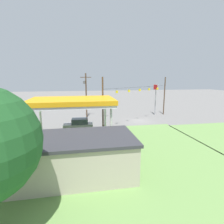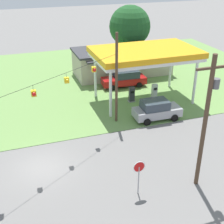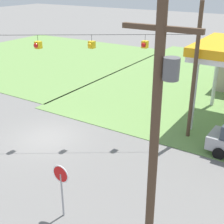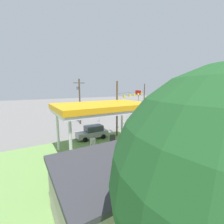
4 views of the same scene
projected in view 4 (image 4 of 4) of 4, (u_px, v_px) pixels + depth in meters
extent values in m
plane|color=slate|center=(134.00, 123.00, 31.11)|extent=(160.00, 160.00, 0.00)
cube|color=#6B934C|center=(139.00, 203.00, 9.58)|extent=(36.00, 28.00, 0.04)
cube|color=silver|center=(103.00, 110.00, 17.01)|extent=(10.24, 6.29, 0.35)
cube|color=orange|center=(103.00, 106.00, 16.94)|extent=(10.44, 6.49, 0.55)
cylinder|color=silver|center=(122.00, 122.00, 21.90)|extent=(0.28, 0.28, 4.65)
cylinder|color=silver|center=(58.00, 131.00, 17.22)|extent=(0.28, 0.28, 4.65)
cylinder|color=silver|center=(147.00, 130.00, 17.62)|extent=(0.28, 0.28, 4.65)
cylinder|color=silver|center=(71.00, 146.00, 12.94)|extent=(0.28, 0.28, 4.65)
cube|color=#B2A893|center=(153.00, 175.00, 9.93)|extent=(12.12, 5.11, 3.16)
cube|color=#333338|center=(154.00, 151.00, 9.66)|extent=(12.42, 5.41, 0.24)
cube|color=#333338|center=(127.00, 142.00, 12.16)|extent=(10.91, 0.70, 0.20)
cube|color=gray|center=(113.00, 147.00, 18.47)|extent=(0.71, 0.56, 0.12)
cube|color=#333338|center=(113.00, 141.00, 18.34)|extent=(0.55, 0.40, 1.52)
cube|color=black|center=(112.00, 138.00, 18.47)|extent=(0.39, 0.03, 0.24)
cube|color=gray|center=(93.00, 152.00, 17.10)|extent=(0.71, 0.56, 0.12)
cube|color=silver|center=(93.00, 145.00, 16.97)|extent=(0.55, 0.40, 1.52)
cube|color=black|center=(92.00, 142.00, 17.10)|extent=(0.39, 0.03, 0.24)
cube|color=#9E9EA3|center=(92.00, 134.00, 21.62)|extent=(4.50, 1.98, 0.79)
cube|color=#333D47|center=(94.00, 128.00, 21.62)|extent=(2.50, 1.77, 0.79)
cylinder|color=black|center=(85.00, 140.00, 20.20)|extent=(0.69, 0.24, 0.68)
cylinder|color=black|center=(81.00, 136.00, 21.81)|extent=(0.69, 0.24, 0.68)
cylinder|color=black|center=(103.00, 137.00, 21.55)|extent=(0.69, 0.24, 0.68)
cylinder|color=black|center=(98.00, 133.00, 23.17)|extent=(0.69, 0.24, 0.68)
cube|color=#AD1414|center=(130.00, 157.00, 14.29)|extent=(5.27, 2.15, 0.77)
cube|color=#333D47|center=(127.00, 150.00, 14.02)|extent=(2.94, 1.87, 0.82)
cylinder|color=black|center=(137.00, 154.00, 15.92)|extent=(0.69, 0.26, 0.68)
cylinder|color=black|center=(149.00, 162.00, 14.28)|extent=(0.69, 0.26, 0.68)
cylinder|color=black|center=(110.00, 161.00, 14.43)|extent=(0.69, 0.26, 0.68)
cylinder|color=black|center=(121.00, 170.00, 12.79)|extent=(0.69, 0.26, 0.68)
cylinder|color=#99999E|center=(99.00, 117.00, 32.14)|extent=(0.08, 0.08, 2.10)
cylinder|color=white|center=(99.00, 112.00, 31.97)|extent=(0.80, 0.03, 0.80)
cylinder|color=red|center=(99.00, 112.00, 31.97)|extent=(0.70, 0.03, 0.70)
cylinder|color=gray|center=(138.00, 103.00, 37.35)|extent=(0.18, 0.18, 7.01)
cube|color=white|center=(138.00, 92.00, 36.87)|extent=(0.06, 2.13, 1.18)
cube|color=red|center=(138.00, 92.00, 36.87)|extent=(0.07, 2.01, 1.06)
cylinder|color=#4C3828|center=(80.00, 102.00, 29.73)|extent=(0.28, 0.28, 9.01)
cube|color=#4C3828|center=(79.00, 83.00, 29.13)|extent=(2.20, 0.14, 0.14)
cylinder|color=#59595B|center=(78.00, 88.00, 29.11)|extent=(0.44, 0.44, 0.60)
cylinder|color=#4C3828|center=(144.00, 100.00, 38.52)|extent=(0.24, 0.24, 8.26)
cylinder|color=#4C3828|center=(117.00, 109.00, 22.36)|extent=(0.24, 0.24, 8.26)
cylinder|color=black|center=(134.00, 92.00, 30.06)|extent=(15.01, 10.02, 0.02)
cylinder|color=black|center=(142.00, 92.00, 35.48)|extent=(0.02, 0.02, 0.35)
cube|color=yellow|center=(141.00, 94.00, 35.54)|extent=(0.32, 0.32, 0.40)
sphere|color=red|center=(141.00, 94.00, 35.68)|extent=(0.28, 0.28, 0.28)
cylinder|color=black|center=(138.00, 92.00, 32.78)|extent=(0.02, 0.02, 0.35)
cube|color=yellow|center=(138.00, 94.00, 32.84)|extent=(0.32, 0.32, 0.40)
sphere|color=red|center=(138.00, 94.00, 32.99)|extent=(0.28, 0.28, 0.28)
cylinder|color=black|center=(134.00, 93.00, 30.09)|extent=(0.02, 0.02, 0.35)
cube|color=yellow|center=(134.00, 95.00, 30.15)|extent=(0.32, 0.32, 0.40)
sphere|color=red|center=(134.00, 95.00, 30.29)|extent=(0.28, 0.28, 0.28)
cylinder|color=black|center=(130.00, 93.00, 27.40)|extent=(0.02, 0.02, 0.35)
cube|color=yellow|center=(130.00, 95.00, 27.46)|extent=(0.32, 0.32, 0.40)
sphere|color=yellow|center=(129.00, 95.00, 27.60)|extent=(0.28, 0.28, 0.28)
cylinder|color=black|center=(124.00, 94.00, 24.70)|extent=(0.02, 0.02, 0.35)
cube|color=yellow|center=(124.00, 96.00, 24.76)|extent=(0.32, 0.32, 0.40)
sphere|color=red|center=(123.00, 96.00, 24.91)|extent=(0.28, 0.28, 0.28)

